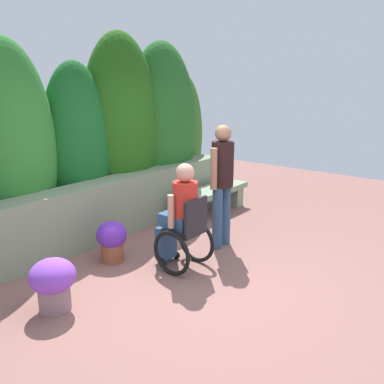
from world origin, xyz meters
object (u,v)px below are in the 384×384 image
at_px(flower_pot_purple_near, 112,240).
at_px(person_in_wheelchair, 182,220).
at_px(flower_pot_terracotta_by_wall, 53,282).
at_px(stone_bench, 211,197).
at_px(person_standing_companion, 222,178).

bearing_deg(flower_pot_purple_near, person_in_wheelchair, -63.14).
height_order(person_in_wheelchair, flower_pot_terracotta_by_wall, person_in_wheelchair).
bearing_deg(stone_bench, person_in_wheelchair, -161.93).
distance_m(stone_bench, person_in_wheelchair, 2.19).
height_order(flower_pot_purple_near, flower_pot_terracotta_by_wall, flower_pot_terracotta_by_wall).
height_order(stone_bench, person_standing_companion, person_standing_companion).
relative_size(person_standing_companion, flower_pot_terracotta_by_wall, 3.10).
height_order(stone_bench, person_in_wheelchair, person_in_wheelchair).
relative_size(person_in_wheelchair, flower_pot_purple_near, 2.50).
distance_m(person_standing_companion, flower_pot_purple_near, 1.67).
relative_size(stone_bench, flower_pot_terracotta_by_wall, 3.04).
bearing_deg(flower_pot_terracotta_by_wall, flower_pot_purple_near, 20.68).
relative_size(flower_pot_purple_near, flower_pot_terracotta_by_wall, 0.97).
bearing_deg(person_in_wheelchair, flower_pot_terracotta_by_wall, 160.05).
relative_size(stone_bench, person_in_wheelchair, 1.26).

